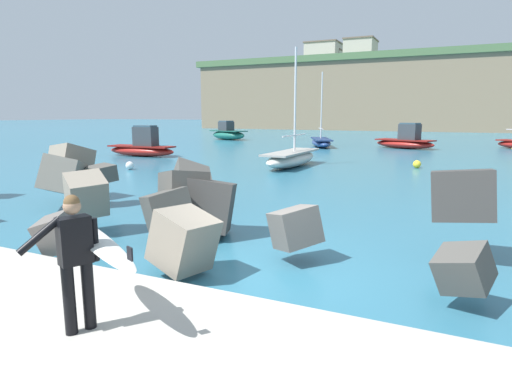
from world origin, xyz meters
TOP-DOWN VIEW (x-y plane):
  - ground_plane at (0.00, 0.00)m, footprint 400.00×400.00m
  - walkway_path at (0.00, -4.00)m, footprint 48.00×4.40m
  - breakwater_jetty at (-1.44, 1.79)m, footprint 29.53×7.57m
  - surfer_with_board at (-1.04, -3.56)m, footprint 2.06×1.50m
  - boat_near_left at (-5.41, 15.77)m, footprint 1.74×6.11m
  - boat_near_centre at (-17.25, 17.06)m, footprint 5.48×1.64m
  - boat_mid_left at (-0.94, 32.46)m, footprint 5.68×3.80m
  - boat_far_left at (-21.41, 37.37)m, footprint 5.48×3.69m
  - boat_far_centre at (-8.28, 31.37)m, footprint 3.91×6.43m
  - mooring_buoy_inner at (1.21, 18.08)m, footprint 0.44×0.44m
  - mooring_buoy_middle at (-12.93, 10.78)m, footprint 0.44×0.44m
  - headland_bluff at (-6.72, 93.81)m, footprint 82.09×44.11m
  - station_building_west at (-26.86, 101.33)m, footprint 5.43×4.21m
  - station_building_central at (-28.32, 99.45)m, footprint 8.15×8.25m
  - station_building_east at (-17.52, 91.05)m, footprint 6.42×7.78m

SIDE VIEW (x-z plane):
  - ground_plane at x=0.00m, z-range 0.00..0.00m
  - walkway_path at x=0.00m, z-range 0.00..0.24m
  - mooring_buoy_inner at x=1.21m, z-range 0.00..0.44m
  - mooring_buoy_middle at x=-12.93m, z-range 0.00..0.44m
  - boat_far_centre at x=-8.28m, z-range -2.95..3.84m
  - boat_near_left at x=-5.41m, z-range -2.84..3.84m
  - boat_near_centre at x=-17.25m, z-range -0.45..1.76m
  - boat_mid_left at x=-0.94m, z-range -0.45..1.79m
  - boat_far_left at x=-21.41m, z-range -0.38..1.85m
  - breakwater_jetty at x=-1.44m, z-range -0.14..2.09m
  - surfer_with_board at x=-1.04m, z-range 0.39..2.16m
  - headland_bluff at x=-6.72m, z-range 0.02..13.87m
  - station_building_west at x=-26.86m, z-range 13.86..18.69m
  - station_building_east at x=-17.52m, z-range 13.86..19.11m
  - station_building_central at x=-28.32m, z-range 13.86..20.28m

